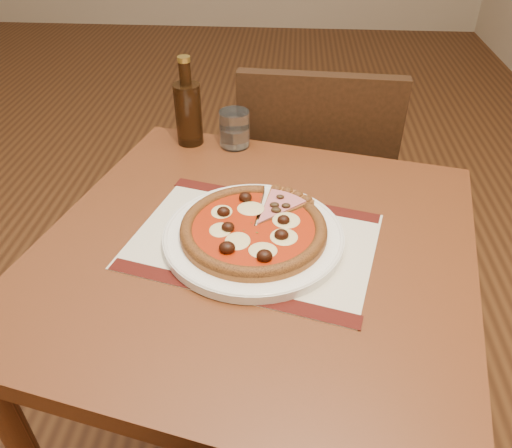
{
  "coord_description": "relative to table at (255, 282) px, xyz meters",
  "views": [
    {
      "loc": [
        0.83,
        -1.89,
        1.34
      ],
      "look_at": [
        0.78,
        -1.15,
        0.78
      ],
      "focal_mm": 35.0,
      "sensor_mm": 36.0,
      "label": 1
    }
  ],
  "objects": [
    {
      "name": "table",
      "position": [
        0.0,
        0.0,
        0.0
      ],
      "size": [
        0.95,
        0.95,
        0.75
      ],
      "rotation": [
        0.0,
        0.0,
        -0.21
      ],
      "color": "maroon",
      "rests_on": "ground"
    },
    {
      "name": "chair_far",
      "position": [
        0.14,
        0.58,
        -0.13
      ],
      "size": [
        0.45,
        0.45,
        0.91
      ],
      "rotation": [
        0.0,
        0.0,
        3.08
      ],
      "color": "black",
      "rests_on": "ground"
    },
    {
      "name": "placemat",
      "position": [
        -0.0,
        0.01,
        0.1
      ],
      "size": [
        0.51,
        0.42,
        0.0
      ],
      "primitive_type": "cube",
      "rotation": [
        0.0,
        0.0,
        -0.25
      ],
      "color": "beige",
      "rests_on": "table"
    },
    {
      "name": "plate",
      "position": [
        -0.0,
        0.01,
        0.11
      ],
      "size": [
        0.34,
        0.34,
        0.02
      ],
      "primitive_type": "cylinder",
      "color": "white",
      "rests_on": "placemat"
    },
    {
      "name": "pizza",
      "position": [
        -0.0,
        0.01,
        0.13
      ],
      "size": [
        0.27,
        0.27,
        0.04
      ],
      "color": "#935923",
      "rests_on": "plate"
    },
    {
      "name": "ham_slice",
      "position": [
        0.06,
        0.09,
        0.13
      ],
      "size": [
        0.11,
        0.14,
        0.02
      ],
      "rotation": [
        0.0,
        0.0,
        1.06
      ],
      "color": "#935923",
      "rests_on": "plate"
    },
    {
      "name": "water_glass",
      "position": [
        -0.08,
        0.39,
        0.15
      ],
      "size": [
        0.08,
        0.08,
        0.09
      ],
      "primitive_type": "cylinder",
      "rotation": [
        0.0,
        0.0,
        0.13
      ],
      "color": "white",
      "rests_on": "table"
    },
    {
      "name": "bottle",
      "position": [
        -0.19,
        0.39,
        0.19
      ],
      "size": [
        0.06,
        0.06,
        0.22
      ],
      "color": "black",
      "rests_on": "table"
    }
  ]
}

